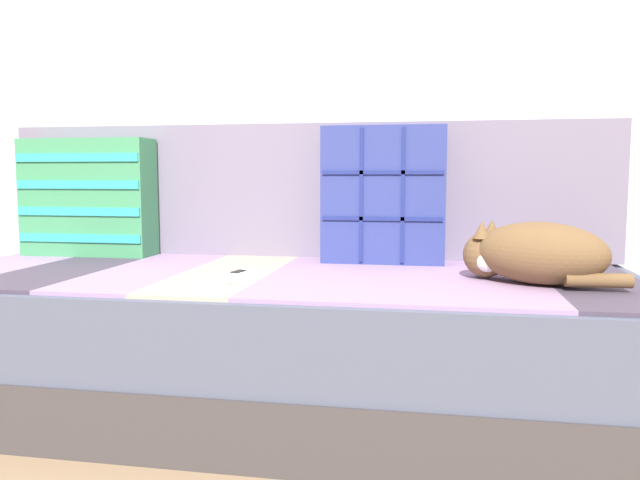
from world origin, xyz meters
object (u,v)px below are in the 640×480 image
Objects in this scene: throw_pillow_striped at (88,197)px; game_remote_near at (239,275)px; sleeping_cat at (531,254)px; throw_pillow_quilted at (384,195)px; couch at (275,338)px.

throw_pillow_striped reaches higher than game_remote_near.
sleeping_cat is 2.02× the size of game_remote_near.
throw_pillow_quilted is at bearing 0.03° from throw_pillow_striped.
game_remote_near is (-0.35, -0.39, -0.21)m from throw_pillow_quilted.
couch is at bearing -141.06° from throw_pillow_quilted.
game_remote_near is at bearing -111.81° from couch.
throw_pillow_striped is 0.79m from game_remote_near.
sleeping_cat is (0.70, -0.08, 0.28)m from couch.
sleeping_cat is at bearing -12.77° from throw_pillow_striped.
throw_pillow_quilted is at bearing 141.29° from sleeping_cat.
sleeping_cat reaches higher than couch.
couch is 5.43× the size of sleeping_cat.
throw_pillow_quilted reaches higher than game_remote_near.
throw_pillow_quilted is 0.53m from sleeping_cat.
sleeping_cat reaches higher than game_remote_near.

